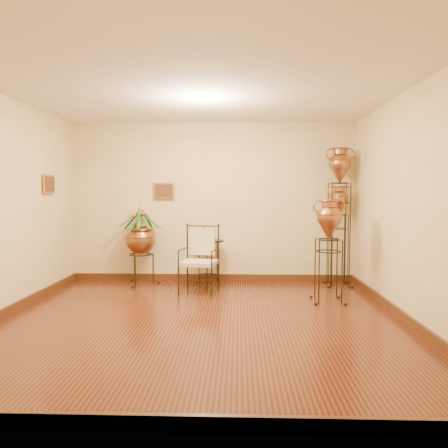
{
  "coord_description": "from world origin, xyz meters",
  "views": [
    {
      "loc": [
        0.47,
        -5.21,
        1.56
      ],
      "look_at": [
        0.25,
        1.3,
        1.1
      ],
      "focal_mm": 35.0,
      "sensor_mm": 36.0,
      "label": 1
    }
  ],
  "objects_px": {
    "amphora_tall": "(339,215)",
    "side_table": "(208,261)",
    "amphora_mid": "(339,235)",
    "planter_urn": "(141,236)",
    "armchair": "(199,260)"
  },
  "relations": [
    {
      "from": "planter_urn",
      "to": "armchair",
      "type": "xyz_separation_m",
      "value": [
        1.06,
        -0.69,
        -0.31
      ]
    },
    {
      "from": "amphora_tall",
      "to": "planter_urn",
      "type": "relative_size",
      "value": 1.56
    },
    {
      "from": "amphora_tall",
      "to": "amphora_mid",
      "type": "relative_size",
      "value": 1.37
    },
    {
      "from": "amphora_tall",
      "to": "side_table",
      "type": "xyz_separation_m",
      "value": [
        -2.21,
        -0.02,
        -0.79
      ]
    },
    {
      "from": "side_table",
      "to": "armchair",
      "type": "bearing_deg",
      "value": -97.36
    },
    {
      "from": "amphora_tall",
      "to": "amphora_mid",
      "type": "xyz_separation_m",
      "value": [
        -0.0,
        -0.0,
        -0.33
      ]
    },
    {
      "from": "amphora_mid",
      "to": "armchair",
      "type": "xyz_separation_m",
      "value": [
        -2.29,
        -0.69,
        -0.33
      ]
    },
    {
      "from": "amphora_tall",
      "to": "side_table",
      "type": "bearing_deg",
      "value": -179.46
    },
    {
      "from": "amphora_mid",
      "to": "armchair",
      "type": "relative_size",
      "value": 1.61
    },
    {
      "from": "armchair",
      "to": "amphora_mid",
      "type": "bearing_deg",
      "value": 26.73
    },
    {
      "from": "armchair",
      "to": "side_table",
      "type": "bearing_deg",
      "value": 92.55
    },
    {
      "from": "amphora_mid",
      "to": "planter_urn",
      "type": "relative_size",
      "value": 1.14
    },
    {
      "from": "amphora_tall",
      "to": "armchair",
      "type": "relative_size",
      "value": 2.21
    },
    {
      "from": "amphora_tall",
      "to": "side_table",
      "type": "height_order",
      "value": "amphora_tall"
    },
    {
      "from": "amphora_tall",
      "to": "amphora_mid",
      "type": "distance_m",
      "value": 0.33
    }
  ]
}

